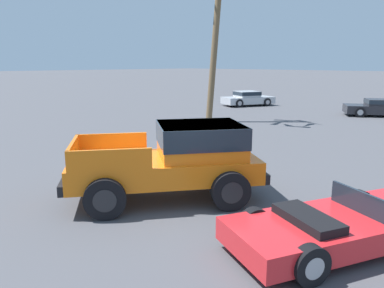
% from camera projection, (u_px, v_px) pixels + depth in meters
% --- Properties ---
extents(ground_plane, '(320.00, 320.00, 0.00)m').
position_uv_depth(ground_plane, '(185.00, 196.00, 9.75)').
color(ground_plane, '#4C4C51').
extents(orange_pickup_truck, '(4.43, 5.15, 1.91)m').
position_uv_depth(orange_pickup_truck, '(179.00, 156.00, 9.47)').
color(orange_pickup_truck, orange).
rests_on(orange_pickup_truck, ground_plane).
extents(red_convertible_car, '(3.26, 4.64, 1.03)m').
position_uv_depth(red_convertible_car, '(338.00, 227.00, 7.02)').
color(red_convertible_car, red).
rests_on(red_convertible_car, ground_plane).
extents(parked_car_silver, '(3.30, 4.45, 1.17)m').
position_uv_depth(parked_car_silver, '(248.00, 98.00, 30.25)').
color(parked_car_silver, '#B7BABF').
rests_on(parked_car_silver, ground_plane).
extents(parked_car_dark, '(4.41, 3.69, 1.10)m').
position_uv_depth(parked_car_dark, '(379.00, 107.00, 24.26)').
color(parked_car_dark, '#232328').
rests_on(parked_car_dark, ground_plane).
extents(palm_tree_tall, '(2.92, 3.19, 8.76)m').
position_uv_depth(palm_tree_tall, '(212.00, 5.00, 20.83)').
color(palm_tree_tall, brown).
rests_on(palm_tree_tall, ground_plane).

